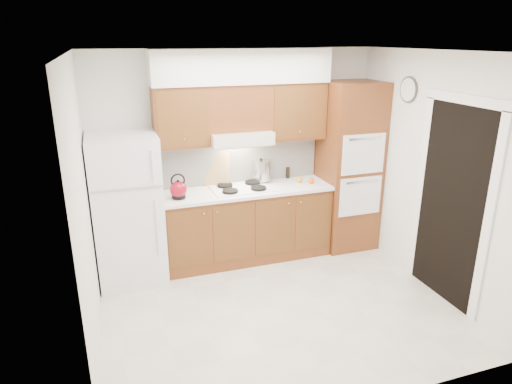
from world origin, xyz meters
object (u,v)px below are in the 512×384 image
(fridge, at_px, (128,209))
(stock_pot, at_px, (261,170))
(oven_cabinet, at_px, (348,167))
(kettle, at_px, (178,190))

(fridge, distance_m, stock_pot, 1.73)
(fridge, xyz_separation_m, stock_pot, (1.70, 0.26, 0.23))
(fridge, bearing_deg, oven_cabinet, 0.70)
(kettle, height_order, stock_pot, stock_pot)
(stock_pot, bearing_deg, kettle, -165.11)
(fridge, relative_size, oven_cabinet, 0.78)
(kettle, bearing_deg, oven_cabinet, -6.41)
(fridge, height_order, stock_pot, fridge)
(oven_cabinet, distance_m, stock_pot, 1.17)
(oven_cabinet, relative_size, stock_pot, 8.83)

